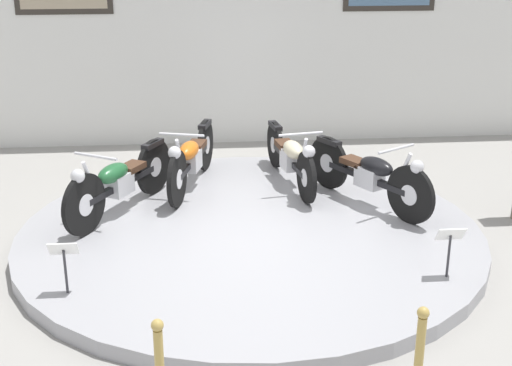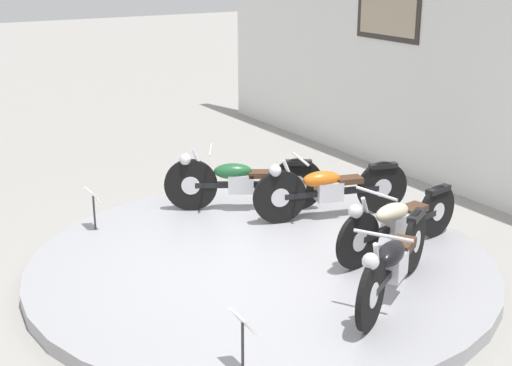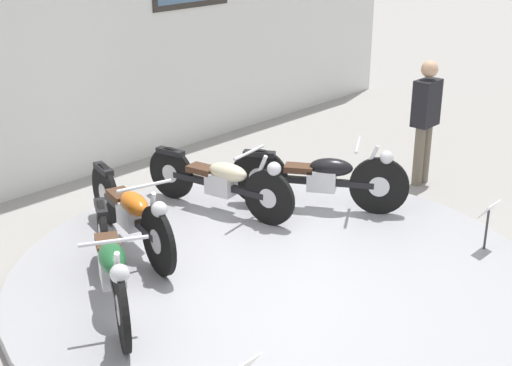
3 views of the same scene
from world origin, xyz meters
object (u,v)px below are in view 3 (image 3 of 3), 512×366
object	(u,v)px
motorcycle_orange	(131,211)
motorcycle_black	(322,176)
visitor_standing	(425,116)
info_placard_front_centre	(488,215)
motorcycle_green	(112,265)
motorcycle_cream	(221,180)

from	to	relation	value
motorcycle_orange	motorcycle_black	distance (m)	2.20
motorcycle_black	visitor_standing	distance (m)	1.86
motorcycle_orange	info_placard_front_centre	world-z (taller)	motorcycle_orange
visitor_standing	motorcycle_black	bearing A→B (deg)	173.41
motorcycle_green	motorcycle_cream	size ratio (longest dim) A/B	0.92
visitor_standing	motorcycle_orange	bearing A→B (deg)	165.63
motorcycle_green	motorcycle_orange	world-z (taller)	motorcycle_green
motorcycle_cream	info_placard_front_centre	size ratio (longest dim) A/B	3.80
motorcycle_cream	info_placard_front_centre	bearing A→B (deg)	-66.52
motorcycle_green	visitor_standing	world-z (taller)	visitor_standing
motorcycle_orange	visitor_standing	bearing A→B (deg)	-14.37
motorcycle_black	info_placard_front_centre	distance (m)	1.85
motorcycle_orange	info_placard_front_centre	size ratio (longest dim) A/B	3.83
motorcycle_green	motorcycle_black	distance (m)	2.87
motorcycle_orange	motorcycle_black	size ratio (longest dim) A/B	1.12
motorcycle_black	motorcycle_orange	bearing A→B (deg)	159.19
motorcycle_green	info_placard_front_centre	distance (m)	3.67
motorcycle_green	visitor_standing	xyz separation A→B (m)	(4.68, -0.21, 0.35)
motorcycle_orange	motorcycle_cream	distance (m)	1.24
motorcycle_cream	motorcycle_black	size ratio (longest dim) A/B	1.11
motorcycle_black	info_placard_front_centre	bearing A→B (deg)	-80.20
motorcycle_black	visitor_standing	bearing A→B (deg)	-6.59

